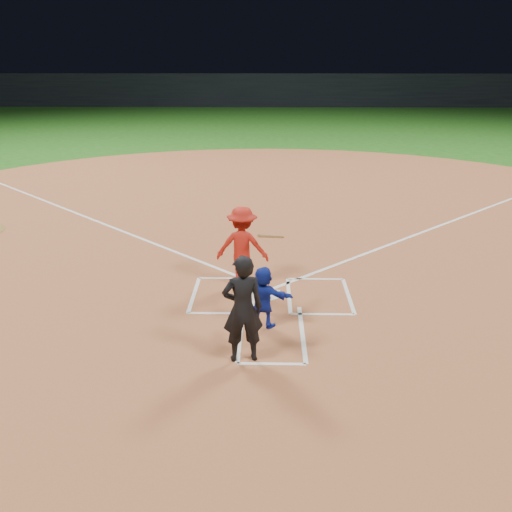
{
  "coord_description": "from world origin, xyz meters",
  "views": [
    {
      "loc": [
        -0.07,
        -10.81,
        4.63
      ],
      "look_at": [
        -0.3,
        -0.4,
        1.0
      ],
      "focal_mm": 40.0,
      "sensor_mm": 36.0,
      "label": 1
    }
  ],
  "objects_px": {
    "batter_at_plate": "(242,247)",
    "catcher": "(263,297)",
    "home_plate": "(271,295)",
    "umpire": "(243,309)"
  },
  "relations": [
    {
      "from": "batter_at_plate",
      "to": "catcher",
      "type": "bearing_deg",
      "value": -76.87
    },
    {
      "from": "umpire",
      "to": "batter_at_plate",
      "type": "distance_m",
      "value": 3.21
    },
    {
      "from": "catcher",
      "to": "umpire",
      "type": "height_order",
      "value": "umpire"
    },
    {
      "from": "umpire",
      "to": "batter_at_plate",
      "type": "height_order",
      "value": "umpire"
    },
    {
      "from": "catcher",
      "to": "home_plate",
      "type": "bearing_deg",
      "value": -74.13
    },
    {
      "from": "home_plate",
      "to": "umpire",
      "type": "bearing_deg",
      "value": 80.14
    },
    {
      "from": "catcher",
      "to": "umpire",
      "type": "distance_m",
      "value": 1.31
    },
    {
      "from": "catcher",
      "to": "batter_at_plate",
      "type": "relative_size",
      "value": 0.66
    },
    {
      "from": "home_plate",
      "to": "catcher",
      "type": "distance_m",
      "value": 1.53
    },
    {
      "from": "home_plate",
      "to": "batter_at_plate",
      "type": "height_order",
      "value": "batter_at_plate"
    }
  ]
}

